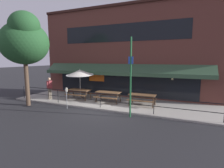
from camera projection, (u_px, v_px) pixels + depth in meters
ground_plane at (98, 110)px, 11.14m from camera, size 120.00×120.00×0.00m
patio_deck at (111, 102)px, 12.95m from camera, size 15.00×4.00×0.10m
restaurant_building at (122, 52)px, 14.44m from camera, size 15.00×1.60×7.61m
patio_railing at (100, 97)px, 11.30m from camera, size 13.84×0.04×0.97m
picnic_table_left at (79, 92)px, 13.73m from camera, size 1.80×1.42×0.76m
picnic_table_centre at (108, 94)px, 12.76m from camera, size 1.80×1.42×0.76m
picnic_table_right at (142, 97)px, 11.85m from camera, size 1.80×1.42×0.76m
patio_umbrella_left at (80, 73)px, 13.66m from camera, size 2.14×2.14×2.38m
pedestrian_walking at (50, 87)px, 13.67m from camera, size 0.29×0.61×1.71m
parking_meter_near at (66, 92)px, 11.31m from camera, size 0.15×0.16×1.42m
street_sign_pole at (131, 77)px, 9.51m from camera, size 0.28×0.09×4.41m
street_tree_curbside at (24, 40)px, 11.58m from camera, size 3.37×3.03×6.24m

